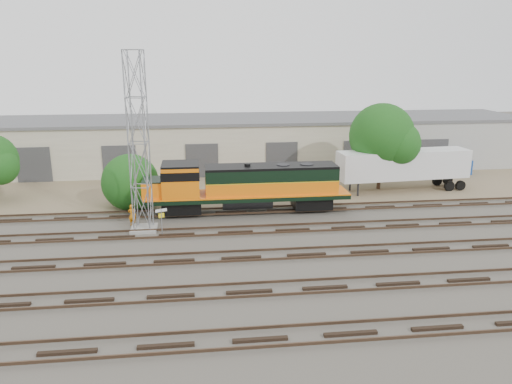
{
  "coord_description": "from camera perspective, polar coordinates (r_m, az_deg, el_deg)",
  "views": [
    {
      "loc": [
        -6.42,
        -30.78,
        11.89
      ],
      "look_at": [
        -2.28,
        4.0,
        2.2
      ],
      "focal_mm": 35.0,
      "sensor_mm": 36.0,
      "label": 1
    }
  ],
  "objects": [
    {
      "name": "tree_mid",
      "position": [
        40.97,
        -13.87,
        0.88
      ],
      "size": [
        4.78,
        4.55,
        4.55
      ],
      "color": "#382619",
      "rests_on": "ground"
    },
    {
      "name": "warehouse",
      "position": [
        54.92,
        0.06,
        5.79
      ],
      "size": [
        58.4,
        10.4,
        5.3
      ],
      "color": "beige",
      "rests_on": "ground"
    },
    {
      "name": "signal_tower",
      "position": [
        34.43,
        -13.24,
        5.09
      ],
      "size": [
        1.8,
        1.8,
        12.18
      ],
      "rotation": [
        0.0,
        0.0,
        -0.17
      ],
      "color": "gray",
      "rests_on": "ground"
    },
    {
      "name": "semi_trailer",
      "position": [
        46.54,
        16.79,
        2.92
      ],
      "size": [
        12.08,
        3.38,
        3.67
      ],
      "rotation": [
        0.0,
        0.0,
        0.08
      ],
      "color": "silver",
      "rests_on": "ground"
    },
    {
      "name": "tree_east",
      "position": [
        45.93,
        14.6,
        6.02
      ],
      "size": [
        6.05,
        5.77,
        7.78
      ],
      "color": "#382619",
      "rests_on": "ground"
    },
    {
      "name": "dumpster_blue",
      "position": [
        55.39,
        22.42,
        2.69
      ],
      "size": [
        1.68,
        1.59,
        1.5
      ],
      "primitive_type": "cube",
      "rotation": [
        0.0,
        0.0,
        0.06
      ],
      "color": "navy",
      "rests_on": "ground"
    },
    {
      "name": "sign_post",
      "position": [
        34.1,
        -10.76,
        -2.81
      ],
      "size": [
        0.75,
        0.32,
        1.94
      ],
      "color": "gray",
      "rests_on": "ground"
    },
    {
      "name": "ground",
      "position": [
        33.61,
        4.69,
        -5.3
      ],
      "size": [
        140.0,
        140.0,
        0.0
      ],
      "primitive_type": "plane",
      "color": "#47423A",
      "rests_on": "ground"
    },
    {
      "name": "tracks",
      "position": [
        30.86,
        5.79,
        -7.12
      ],
      "size": [
        80.0,
        20.4,
        0.28
      ],
      "color": "black",
      "rests_on": "ground"
    },
    {
      "name": "dirt_strip",
      "position": [
        47.73,
        1.15,
        1.05
      ],
      "size": [
        80.0,
        16.0,
        0.02
      ],
      "primitive_type": "cube",
      "color": "#726047",
      "rests_on": "ground"
    },
    {
      "name": "locomotive",
      "position": [
        38.19,
        -1.39,
        0.74
      ],
      "size": [
        15.69,
        2.75,
        3.77
      ],
      "color": "black",
      "rests_on": "tracks"
    },
    {
      "name": "worker",
      "position": [
        36.75,
        -13.97,
        -2.57
      ],
      "size": [
        0.68,
        0.56,
        1.6
      ],
      "primitive_type": "imported",
      "rotation": [
        0.0,
        0.0,
        2.79
      ],
      "color": "orange",
      "rests_on": "ground"
    },
    {
      "name": "dumpster_red",
      "position": [
        55.05,
        18.34,
        2.95
      ],
      "size": [
        1.92,
        1.86,
        1.4
      ],
      "primitive_type": "cube",
      "rotation": [
        0.0,
        0.0,
        0.39
      ],
      "color": "maroon",
      "rests_on": "ground"
    }
  ]
}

